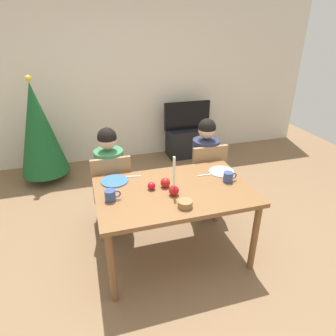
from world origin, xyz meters
TOP-DOWN VIEW (x-y plane):
  - ground_plane at (0.00, 0.00)m, footprint 7.68×7.68m
  - back_wall at (0.00, 2.60)m, footprint 6.40×0.10m
  - dining_table at (0.00, 0.00)m, footprint 1.40×0.90m
  - chair_left at (-0.50, 0.61)m, footprint 0.40×0.40m
  - chair_right at (0.57, 0.61)m, footprint 0.40×0.40m
  - person_left_child at (-0.50, 0.64)m, footprint 0.30×0.30m
  - person_right_child at (0.57, 0.64)m, footprint 0.30×0.30m
  - tv_stand at (0.95, 2.30)m, footprint 0.64×0.40m
  - tv at (0.95, 2.30)m, footprint 0.79×0.05m
  - christmas_tree at (-1.32, 2.02)m, footprint 0.67×0.67m
  - candle_centerpiece at (-0.03, -0.09)m, footprint 0.09×0.09m
  - plate_left at (-0.50, 0.30)m, footprint 0.26×0.26m
  - plate_right at (0.56, 0.19)m, footprint 0.25×0.25m
  - mug_left at (-0.57, -0.02)m, footprint 0.14×0.09m
  - mug_right at (0.53, -0.00)m, footprint 0.14×0.09m
  - fork_left at (-0.32, 0.35)m, footprint 0.18×0.05m
  - fork_right at (0.39, 0.17)m, footprint 0.18×0.02m
  - bowl_walnuts at (-0.00, -0.29)m, footprint 0.12×0.12m
  - apple_near_candle at (-0.06, 0.07)m, footprint 0.09×0.09m
  - apple_by_left_plate at (-0.20, 0.06)m, footprint 0.07×0.07m

SIDE VIEW (x-z plane):
  - ground_plane at x=0.00m, z-range 0.00..0.00m
  - tv_stand at x=0.95m, z-range 0.00..0.48m
  - chair_left at x=-0.50m, z-range 0.06..0.96m
  - chair_right at x=0.57m, z-range 0.06..0.96m
  - person_left_child at x=-0.50m, z-range -0.02..1.16m
  - person_right_child at x=0.57m, z-range -0.02..1.16m
  - dining_table at x=0.00m, z-range 0.29..1.04m
  - tv at x=0.95m, z-range 0.48..0.94m
  - fork_left at x=-0.32m, z-range 0.75..0.76m
  - fork_right at x=0.39m, z-range 0.75..0.76m
  - plate_left at x=-0.50m, z-range 0.75..0.76m
  - plate_right at x=0.56m, z-range 0.75..0.76m
  - bowl_walnuts at x=0.00m, z-range 0.75..0.81m
  - christmas_tree at x=-1.32m, z-range 0.03..1.53m
  - apple_by_left_plate at x=-0.20m, z-range 0.75..0.82m
  - apple_near_candle at x=-0.06m, z-range 0.75..0.84m
  - mug_right at x=0.53m, z-range 0.75..0.85m
  - mug_left at x=-0.57m, z-range 0.75..0.85m
  - candle_centerpiece at x=-0.03m, z-range 0.64..1.01m
  - back_wall at x=0.00m, z-range 0.00..2.60m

